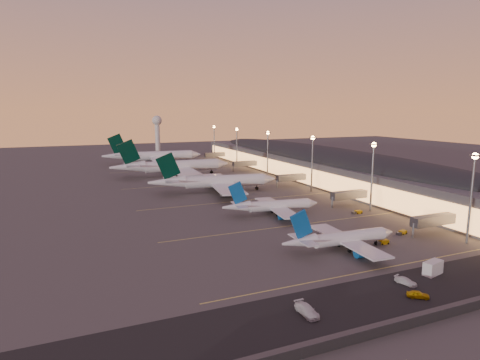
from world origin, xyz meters
name	(u,v)px	position (x,y,z in m)	size (l,w,h in m)	color
ground	(286,221)	(0.00, 0.00, 0.00)	(700.00, 700.00, 0.00)	#44413F
airliner_narrow_south	(340,239)	(-0.75, -30.49, 3.20)	(34.60, 30.92, 12.37)	silver
airliner_narrow_north	(271,206)	(-0.74, 9.76, 3.35)	(36.24, 32.63, 12.94)	silver
airliner_wide_near	(214,182)	(-6.02, 56.61, 4.91)	(59.58, 54.80, 19.08)	silver
airliner_wide_mid	(172,166)	(-13.02, 109.27, 5.63)	(68.20, 62.02, 21.85)	silver
airliner_wide_far	(153,156)	(-12.70, 166.50, 5.63)	(68.34, 62.58, 21.86)	silver
terminal_building	(319,162)	(61.84, 72.47, 8.78)	(56.35, 255.00, 17.46)	#48484D
light_masts	(285,149)	(36.00, 65.00, 17.55)	(2.20, 217.20, 25.90)	slate
radar_tower	(157,127)	(10.00, 260.00, 21.87)	(9.00, 9.00, 32.50)	silver
service_lane	(416,287)	(0.00, -56.00, 0.01)	(260.00, 16.00, 0.01)	black
lane_markings	(240,198)	(0.00, 40.00, 0.01)	(90.00, 180.36, 0.00)	#D8C659
fence	(468,308)	(0.00, -68.00, 1.00)	(124.00, 0.12, 2.00)	#2D2D30
baggage_tug_a	(382,242)	(13.34, -31.05, 0.55)	(4.16, 2.01, 1.21)	#CCA208
baggage_tug_b	(402,233)	(25.43, -26.29, 0.50)	(3.91, 2.22, 1.10)	#CCA208
baggage_tug_c	(357,212)	(29.18, -0.96, 0.52)	(3.85, 1.76, 1.14)	#CCA208
catering_truck_a	(434,268)	(9.15, -52.24, 1.50)	(6.05, 3.42, 3.21)	silver
service_van_a	(307,310)	(-27.92, -56.71, 0.88)	(2.47, 6.09, 1.77)	silver
service_van_b	(418,294)	(-3.60, -59.79, 0.74)	(1.75, 4.34, 1.48)	#CCA208
service_van_c	(406,281)	(-0.89, -53.89, 0.71)	(1.98, 4.88, 1.42)	silver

